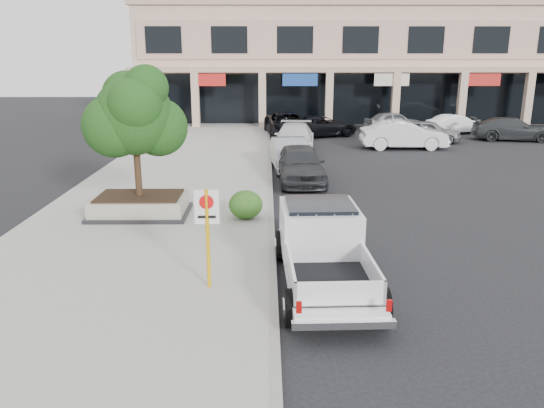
% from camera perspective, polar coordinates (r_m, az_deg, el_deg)
% --- Properties ---
extents(ground, '(120.00, 120.00, 0.00)m').
position_cam_1_polar(ground, '(14.33, 6.25, -6.01)').
color(ground, black).
rests_on(ground, ground).
extents(sidewalk, '(8.00, 52.00, 0.15)m').
position_cam_1_polar(sidewalk, '(20.27, -11.41, 0.47)').
color(sidewalk, gray).
rests_on(sidewalk, ground).
extents(curb, '(0.20, 52.00, 0.15)m').
position_cam_1_polar(curb, '(19.91, -0.17, 0.51)').
color(curb, gray).
rests_on(curb, ground).
extents(strip_mall, '(40.55, 12.43, 9.50)m').
position_cam_1_polar(strip_mall, '(48.14, 11.40, 14.68)').
color(strip_mall, tan).
rests_on(strip_mall, ground).
extents(planter, '(3.20, 2.20, 0.68)m').
position_cam_1_polar(planter, '(18.18, -13.99, -0.12)').
color(planter, black).
rests_on(planter, sidewalk).
extents(planter_tree, '(2.90, 2.55, 4.00)m').
position_cam_1_polar(planter_tree, '(17.76, -14.08, 9.18)').
color(planter_tree, black).
rests_on(planter_tree, planter).
extents(no_parking_sign, '(0.55, 0.09, 2.30)m').
position_cam_1_polar(no_parking_sign, '(11.88, -6.97, -2.26)').
color(no_parking_sign, '#E4A30C').
rests_on(no_parking_sign, sidewalk).
extents(hedge, '(1.10, 0.99, 0.93)m').
position_cam_1_polar(hedge, '(17.19, -2.85, -0.07)').
color(hedge, '#183F12').
rests_on(hedge, sidewalk).
extents(pickup_truck, '(2.26, 5.71, 1.78)m').
position_cam_1_polar(pickup_truck, '(12.42, 5.66, -5.06)').
color(pickup_truck, white).
rests_on(pickup_truck, ground).
extents(curb_car_a, '(2.15, 4.85, 1.62)m').
position_cam_1_polar(curb_car_a, '(22.74, 3.04, 4.30)').
color(curb_car_a, '#282A2D').
rests_on(curb_car_a, ground).
extents(curb_car_b, '(1.94, 4.64, 1.49)m').
position_cam_1_polar(curb_car_b, '(25.44, 1.94, 5.37)').
color(curb_car_b, '#95989C').
rests_on(curb_car_b, ground).
extents(curb_car_c, '(2.70, 5.57, 1.56)m').
position_cam_1_polar(curb_car_c, '(30.37, 2.41, 7.10)').
color(curb_car_c, silver).
rests_on(curb_car_c, ground).
extents(curb_car_d, '(3.25, 6.05, 1.61)m').
position_cam_1_polar(curb_car_d, '(36.36, 1.64, 8.55)').
color(curb_car_d, black).
rests_on(curb_car_d, ground).
extents(lot_car_a, '(4.33, 3.04, 1.37)m').
position_cam_1_polar(lot_car_a, '(35.47, 16.46, 7.55)').
color(lot_car_a, gray).
rests_on(lot_car_a, ground).
extents(lot_car_b, '(5.00, 1.78, 1.64)m').
position_cam_1_polar(lot_car_b, '(32.28, 13.98, 7.23)').
color(lot_car_b, silver).
rests_on(lot_car_b, ground).
extents(lot_car_c, '(5.33, 2.91, 1.46)m').
position_cam_1_polar(lot_car_c, '(37.93, 24.45, 7.35)').
color(lot_car_c, '#2D3132').
rests_on(lot_car_c, ground).
extents(lot_car_d, '(5.64, 4.23, 1.42)m').
position_cam_1_polar(lot_car_d, '(36.45, 5.28, 8.36)').
color(lot_car_d, black).
rests_on(lot_car_d, ground).
extents(lot_car_e, '(4.59, 2.81, 1.46)m').
position_cam_1_polar(lot_car_e, '(39.61, 12.95, 8.63)').
color(lot_car_e, '#919498').
rests_on(lot_car_e, ground).
extents(lot_car_f, '(4.25, 2.43, 1.33)m').
position_cam_1_polar(lot_car_f, '(39.89, 19.15, 8.12)').
color(lot_car_f, white).
rests_on(lot_car_f, ground).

